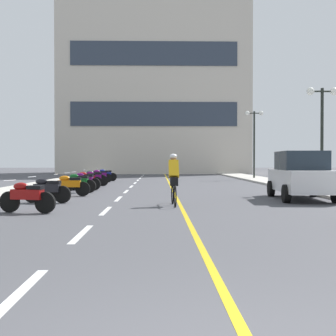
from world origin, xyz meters
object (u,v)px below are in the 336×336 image
Objects in this scene: motorcycle_6 at (78,182)px; parked_car_near at (301,175)px; motorcycle_3 at (27,196)px; cyclist_rider at (174,178)px; motorcycle_7 at (84,181)px; motorcycle_8 at (86,179)px; street_lamp_far at (254,129)px; motorcycle_10 at (93,177)px; motorcycle_5 at (69,185)px; motorcycle_4 at (47,189)px; motorcycle_11 at (99,176)px; street_lamp_mid at (322,114)px; motorcycle_9 at (93,178)px; motorcycle_12 at (105,175)px.

parked_car_near is at bearing -22.47° from motorcycle_6.
parked_car_near is 9.93m from motorcycle_3.
parked_car_near is 2.43× the size of cyclist_rider.
motorcycle_8 is at bearing 95.50° from motorcycle_7.
street_lamp_far is 14.04m from motorcycle_10.
motorcycle_5 and motorcycle_7 have the same top height.
motorcycle_4 is 2.84m from motorcycle_5.
cyclist_rider is at bearing 25.05° from motorcycle_3.
motorcycle_7 is 1.01× the size of motorcycle_11.
parked_car_near is at bearing 23.40° from cyclist_rider.
motorcycle_10 is at bearing 130.73° from parked_car_near.
street_lamp_mid is 2.78× the size of motorcycle_5.
motorcycle_4 is at bearing -172.76° from parked_car_near.
motorcycle_8 is 0.96× the size of cyclist_rider.
motorcycle_7 is 0.99× the size of motorcycle_10.
motorcycle_3 is 0.98× the size of motorcycle_9.
motorcycle_9 is 4.17m from motorcycle_11.
motorcycle_3 is at bearing -88.44° from motorcycle_10.
motorcycle_6 is 1.70m from motorcycle_7.
motorcycle_4 is 4.93m from motorcycle_6.
motorcycle_4 is (-9.23, -1.17, -0.44)m from parked_car_near.
street_lamp_mid is 11.69m from motorcycle_6.
motorcycle_4 and motorcycle_8 have the same top height.
motorcycle_4 is 1.01× the size of motorcycle_11.
motorcycle_5 is at bearing 89.92° from motorcycle_3.
motorcycle_8 is at bearing 114.99° from cyclist_rider.
motorcycle_3 and motorcycle_9 have the same top height.
motorcycle_11 is (0.12, 2.11, 0.00)m from motorcycle_10.
motorcycle_10 is (-0.19, 3.66, 0.00)m from motorcycle_8.
motorcycle_7 is at bearing 90.72° from motorcycle_5.
motorcycle_11 is at bearing 91.70° from motorcycle_6.
cyclist_rider is (4.17, -3.77, 0.41)m from motorcycle_5.
motorcycle_3 and motorcycle_11 have the same top height.
motorcycle_4 is at bearing -90.01° from motorcycle_12.
motorcycle_7 is 1.00× the size of motorcycle_9.
motorcycle_7 is (-9.09, 5.45, -0.44)m from parked_car_near.
motorcycle_10 is at bearing -93.19° from motorcycle_12.
motorcycle_3 is 0.98× the size of motorcycle_5.
parked_car_near is 2.58× the size of motorcycle_3.
motorcycle_6 is 7.22m from cyclist_rider.
parked_car_near reaches higher than motorcycle_7.
motorcycle_5 is (-11.25, -16.32, -3.50)m from street_lamp_far.
street_lamp_mid is 2.83× the size of motorcycle_3.
motorcycle_11 is (-0.30, 11.44, 0.00)m from motorcycle_5.
motorcycle_4 is at bearing 167.89° from cyclist_rider.
motorcycle_4 and motorcycle_9 have the same top height.
street_lamp_far is 3.14× the size of motorcycle_6.
motorcycle_9 is (-0.09, 7.28, 0.00)m from motorcycle_5.
street_lamp_mid is 11.85m from motorcycle_7.
motorcycle_5 is (-11.24, -2.03, -3.14)m from street_lamp_mid.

